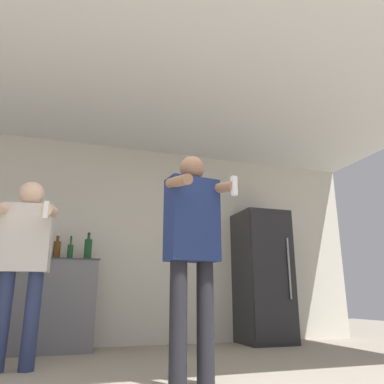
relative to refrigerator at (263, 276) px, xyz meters
The scene contains 10 objects.
wall_back 2.02m from the refrigerator, 169.97° to the left, with size 7.00×0.06×2.55m.
ceiling_slab 2.86m from the refrigerator, 148.83° to the right, with size 7.00×3.50×0.05m.
refrigerator is the anchor object (origin of this frame).
counter 2.80m from the refrigerator, behind, with size 1.30×0.53×0.99m.
bottle_clear_vodka 2.71m from the refrigerator, behind, with size 0.06×0.06×0.30m.
bottle_tall_gin 2.62m from the refrigerator, behind, with size 0.08×0.08×0.29m.
bottle_green_wine 2.47m from the refrigerator, behind, with size 0.06×0.06×0.27m.
bottle_red_label 2.28m from the refrigerator, behind, with size 0.09×0.09×0.33m.
person_woman_foreground 2.51m from the refrigerator, 129.83° to the right, with size 0.48×0.47×1.64m.
person_man_side 3.01m from the refrigerator, 160.41° to the right, with size 0.52×0.54×1.59m.
Camera 1 is at (-0.51, -1.87, 0.58)m, focal length 35.00 mm.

